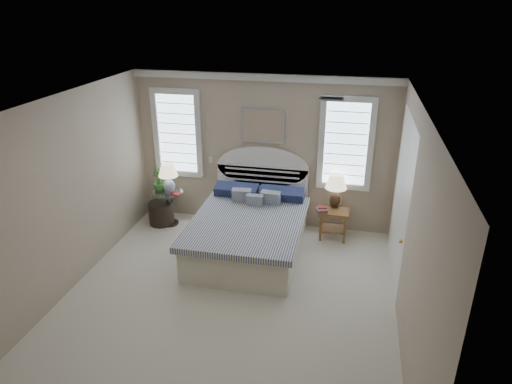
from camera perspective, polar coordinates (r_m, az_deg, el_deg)
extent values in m
cube|color=#B9B29E|center=(6.41, -3.74, -13.66)|extent=(4.50, 5.00, 0.01)
cube|color=silver|center=(5.25, -4.51, 10.61)|extent=(4.50, 5.00, 0.01)
cube|color=tan|center=(7.95, 0.90, 5.00)|extent=(4.50, 0.02, 2.70)
cube|color=tan|center=(6.65, -23.07, -0.73)|extent=(0.02, 5.00, 2.70)
cube|color=tan|center=(5.56, 18.89, -4.77)|extent=(0.02, 5.00, 2.70)
cube|color=silver|center=(7.61, 0.90, 14.17)|extent=(4.50, 0.08, 0.12)
cube|color=#B2B2B2|center=(5.83, 9.43, 11.45)|extent=(0.30, 0.20, 0.02)
cube|color=silver|center=(8.23, -5.64, 4.07)|extent=(0.08, 0.01, 0.12)
cube|color=#C6E2FB|center=(8.29, -9.76, 7.24)|extent=(0.90, 0.06, 1.60)
cube|color=#C6E2FB|center=(7.72, 11.17, 5.93)|extent=(0.90, 0.06, 1.60)
cube|color=silver|center=(7.78, 0.86, 8.20)|extent=(0.74, 0.04, 0.58)
cube|color=white|center=(6.70, 17.63, -1.15)|extent=(0.02, 1.80, 2.40)
cube|color=beige|center=(7.34, -0.97, -5.84)|extent=(1.60, 2.10, 0.55)
cube|color=navy|center=(7.14, -1.08, -3.82)|extent=(1.72, 2.15, 0.10)
cube|color=silver|center=(8.19, 0.78, -0.45)|extent=(1.62, 0.08, 1.10)
cube|color=#1A2343|center=(7.95, -2.44, 0.19)|extent=(0.75, 0.31, 0.23)
cube|color=#1A2343|center=(7.80, 3.26, -0.30)|extent=(0.75, 0.31, 0.23)
cube|color=#37527C|center=(7.72, -1.79, -0.69)|extent=(0.33, 0.20, 0.34)
cube|color=#37527C|center=(7.62, 1.86, -1.02)|extent=(0.33, 0.20, 0.34)
cube|color=#37527C|center=(7.58, -0.14, -1.30)|extent=(0.28, 0.14, 0.29)
cylinder|color=black|center=(8.53, -10.72, -3.82)|extent=(0.32, 0.32, 0.03)
cylinder|color=black|center=(8.41, -10.86, -2.09)|extent=(0.08, 0.08, 0.60)
cylinder|color=silver|center=(8.28, -11.03, -0.09)|extent=(0.56, 0.56, 0.02)
cube|color=brown|center=(7.81, 9.74, -2.43)|extent=(0.50, 0.40, 0.06)
cube|color=brown|center=(7.95, 9.59, -4.51)|extent=(0.44, 0.34, 0.03)
cube|color=brown|center=(7.80, 8.08, -4.53)|extent=(0.04, 0.04, 0.47)
cube|color=brown|center=(8.07, 8.26, -3.55)|extent=(0.04, 0.04, 0.47)
cube|color=brown|center=(7.79, 11.02, -4.78)|extent=(0.04, 0.04, 0.47)
cube|color=brown|center=(8.06, 11.09, -3.79)|extent=(0.04, 0.04, 0.47)
cylinder|color=black|center=(8.50, -11.75, -2.58)|extent=(0.59, 0.59, 0.41)
cylinder|color=silver|center=(8.24, -10.74, 0.00)|extent=(0.12, 0.12, 0.03)
ellipsoid|color=silver|center=(8.20, -10.80, 0.70)|extent=(0.23, 0.23, 0.26)
cylinder|color=gold|center=(8.14, -10.88, 1.74)|extent=(0.03, 0.03, 0.09)
cylinder|color=black|center=(7.92, 9.79, -1.69)|extent=(0.13, 0.13, 0.03)
ellipsoid|color=black|center=(7.88, 9.85, -0.93)|extent=(0.24, 0.24, 0.28)
cylinder|color=gold|center=(7.81, 9.93, 0.22)|extent=(0.03, 0.03, 0.10)
imported|color=#2C6E2C|center=(8.23, -12.02, 1.35)|extent=(0.29, 0.29, 0.42)
cube|color=maroon|center=(8.15, -9.91, -0.22)|extent=(0.20, 0.16, 0.02)
cube|color=maroon|center=(7.69, 8.22, -2.42)|extent=(0.21, 0.18, 0.02)
cube|color=navy|center=(7.68, 8.23, -2.25)|extent=(0.20, 0.17, 0.02)
cube|color=beige|center=(7.67, 8.24, -2.08)|extent=(0.19, 0.16, 0.02)
cube|color=maroon|center=(7.65, 8.25, -1.91)|extent=(0.18, 0.15, 0.02)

